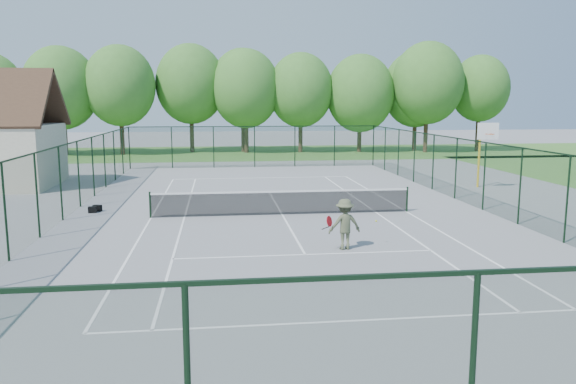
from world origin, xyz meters
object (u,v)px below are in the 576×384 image
basketball_goal (484,142)px  tennis_player (345,224)px  sports_bag_a (92,210)px

basketball_goal → tennis_player: (-10.49, -11.86, -1.74)m
basketball_goal → sports_bag_a: (-19.99, -4.56, -2.43)m
tennis_player → basketball_goal: bearing=48.5°
basketball_goal → sports_bag_a: basketball_goal is taller
basketball_goal → tennis_player: basketball_goal is taller
sports_bag_a → tennis_player: bearing=-39.2°
basketball_goal → sports_bag_a: bearing=-167.1°
basketball_goal → tennis_player: size_ratio=1.77×
basketball_goal → tennis_player: 15.93m
sports_bag_a → tennis_player: 12.00m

